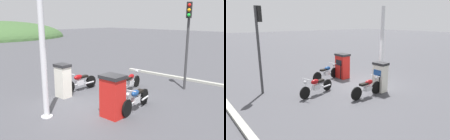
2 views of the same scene
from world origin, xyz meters
TOP-DOWN VIEW (x-y plane):
  - ground_plane at (0.00, 0.00)m, footprint 120.00×120.00m
  - fuel_pump_near at (0.04, -1.55)m, footprint 0.69×0.86m
  - fuel_pump_far at (0.04, 1.55)m, footprint 0.57×0.71m
  - motorcycle_near_pump at (1.11, -1.73)m, footprint 2.08×0.70m
  - motorcycle_far_pump at (1.10, 1.74)m, footprint 1.98×0.56m
  - motorcycle_extra at (2.88, 0.09)m, footprint 2.06×0.75m
  - roadside_traffic_light at (4.86, -1.68)m, footprint 0.40×0.30m
  - canopy_support_pole at (-1.62, 0.08)m, footprint 0.40×0.40m
  - road_edge_kerb at (6.55, 0.00)m, footprint 0.62×6.28m

SIDE VIEW (x-z plane):
  - ground_plane at x=0.00m, z-range 0.00..0.00m
  - road_edge_kerb at x=6.55m, z-range 0.00..0.12m
  - motorcycle_extra at x=2.88m, z-range -0.02..0.91m
  - motorcycle_far_pump at x=1.10m, z-range -0.02..0.93m
  - motorcycle_near_pump at x=1.11m, z-range -0.01..0.95m
  - fuel_pump_far at x=0.04m, z-range 0.01..1.49m
  - fuel_pump_near at x=0.04m, z-range 0.01..1.54m
  - canopy_support_pole at x=-1.62m, z-range -0.08..4.23m
  - roadside_traffic_light at x=4.86m, z-range 0.73..4.88m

